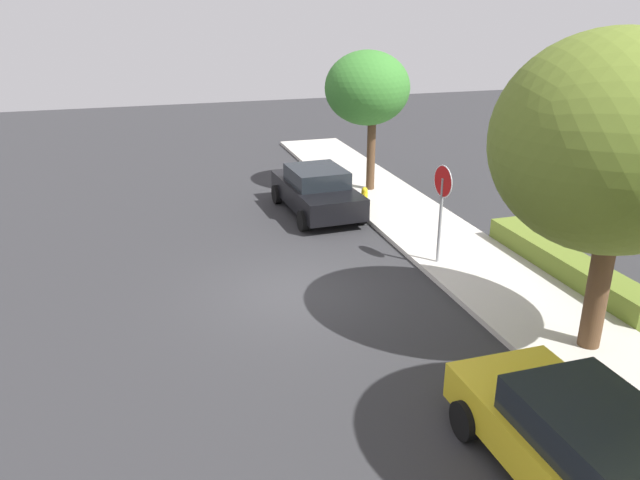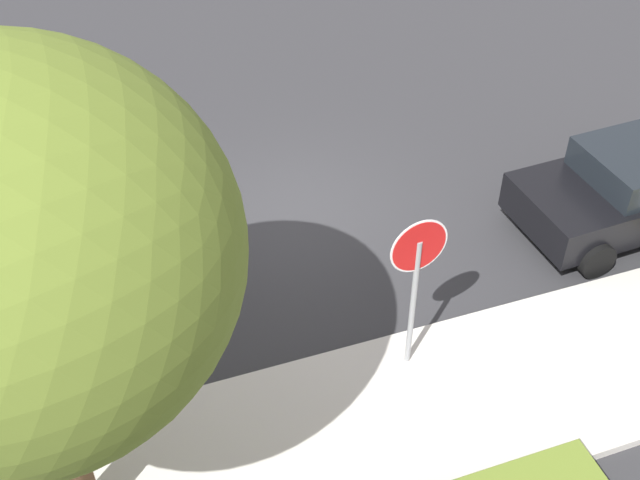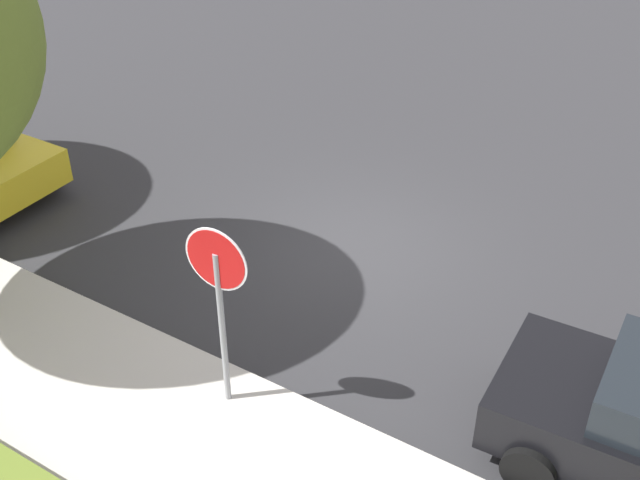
# 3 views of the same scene
# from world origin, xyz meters

# --- Properties ---
(ground_plane) EXTENTS (60.00, 60.00, 0.00)m
(ground_plane) POSITION_xyz_m (0.00, 0.00, 0.00)
(ground_plane) COLOR #2D2D30
(sidewalk_curb) EXTENTS (32.00, 2.82, 0.14)m
(sidewalk_curb) POSITION_xyz_m (0.00, 4.83, 0.07)
(sidewalk_curb) COLOR beige
(sidewalk_curb) RESTS_ON ground_plane
(stop_sign) EXTENTS (0.83, 0.08, 2.73)m
(stop_sign) POSITION_xyz_m (-0.47, 3.94, 1.89)
(stop_sign) COLOR gray
(stop_sign) RESTS_ON ground_plane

